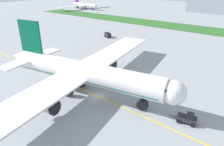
{
  "coord_description": "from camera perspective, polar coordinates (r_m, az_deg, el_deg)",
  "views": [
    {
      "loc": [
        31.93,
        -32.17,
        26.46
      ],
      "look_at": [
        -0.82,
        7.3,
        3.8
      ],
      "focal_mm": 32.74,
      "sensor_mm": 36.0,
      "label": 1
    }
  ],
  "objects": [
    {
      "name": "grass_median_strip",
      "position": [
        139.02,
        26.12,
        10.51
      ],
      "size": [
        320.0,
        24.0,
        0.1
      ],
      "primitive_type": "cube",
      "color": "#2D6628",
      "rests_on": "ground"
    },
    {
      "name": "service_truck_fuel_bowser",
      "position": [
        109.77,
        -1.21,
        10.62
      ],
      "size": [
        4.76,
        3.57,
        2.47
      ],
      "color": "black",
      "rests_on": "ground"
    },
    {
      "name": "airliner_foreground",
      "position": [
        51.62,
        -8.39,
        0.15
      ],
      "size": [
        50.02,
        79.53,
        17.52
      ],
      "color": "white",
      "rests_on": "ground"
    },
    {
      "name": "pushback_tug",
      "position": [
        45.74,
        20.3,
        -11.75
      ],
      "size": [
        5.82,
        3.3,
        2.12
      ],
      "color": "#26262B",
      "rests_on": "ground"
    },
    {
      "name": "ground_crew_wingwalker_port",
      "position": [
        52.5,
        -28.64,
        -8.36
      ],
      "size": [
        0.43,
        0.56,
        1.74
      ],
      "color": "black",
      "rests_on": "ground"
    },
    {
      "name": "ground_plane",
      "position": [
        52.48,
        -4.43,
        -6.52
      ],
      "size": [
        600.0,
        600.0,
        0.0
      ],
      "primitive_type": "plane",
      "color": "#9399A0",
      "rests_on": "ground"
    },
    {
      "name": "apron_taxi_line",
      "position": [
        52.62,
        -4.25,
        -6.42
      ],
      "size": [
        280.0,
        0.36,
        0.01
      ],
      "primitive_type": "cube",
      "color": "yellow",
      "rests_on": "ground"
    },
    {
      "name": "parked_airliner_far_left",
      "position": [
        237.85,
        -7.71,
        18.3
      ],
      "size": [
        39.66,
        63.19,
        12.78
      ],
      "color": "white",
      "rests_on": "ground"
    }
  ]
}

